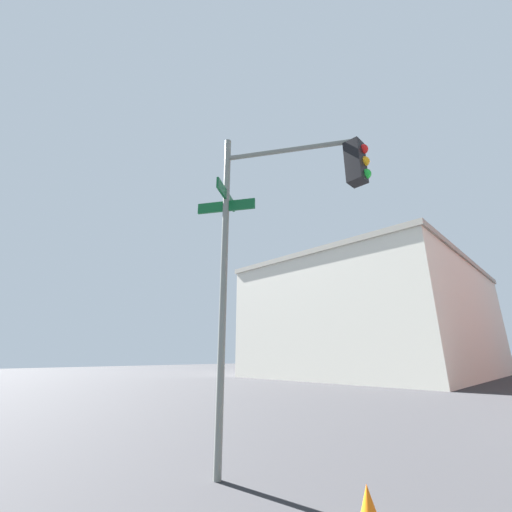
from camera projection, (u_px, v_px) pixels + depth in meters
name	position (u px, v px, depth m)	size (l,w,h in m)	color
traffic_signal_near	(284.00, 214.00, 5.50)	(2.69, 1.86, 5.78)	slate
building_stucco	(379.00, 323.00, 29.71)	(16.32, 22.40, 9.32)	beige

